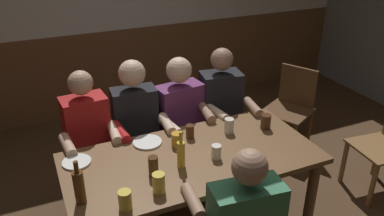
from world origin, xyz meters
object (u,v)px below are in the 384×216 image
Objects in this scene: chair_empty_far_end at (291,106)px; person_0 at (90,138)px; person_2 at (184,118)px; pint_glass_0 at (190,131)px; dining_table at (192,167)px; person_1 at (137,126)px; plate_1 at (77,162)px; pint_glass_2 at (159,183)px; pint_glass_1 at (125,200)px; plate_0 at (147,142)px; pint_glass_4 at (177,140)px; pint_glass_5 at (229,126)px; bottle_1 at (79,186)px; pint_glass_7 at (153,166)px; pint_glass_6 at (266,122)px; bottle_0 at (181,153)px; person_3 at (223,108)px; pint_glass_3 at (216,152)px.

person_0 is at bearing 65.60° from chair_empty_far_end.
person_2 reaches higher than pint_glass_0.
person_1 is at bearing 107.78° from dining_table.
pint_glass_2 reaches higher than plate_1.
pint_glass_1 is at bearing 86.54° from person_0.
person_2 is 5.51× the size of plate_0.
pint_glass_5 is (0.46, 0.02, 0.01)m from pint_glass_4.
person_2 is 1.36m from bottle_1.
plate_0 is at bearing 61.89° from pint_glass_1.
person_1 is 0.79m from pint_glass_7.
pint_glass_6 is (0.71, 0.13, 0.16)m from dining_table.
bottle_0 is at bearing 118.67° from person_0.
bottle_1 reaches higher than pint_glass_5.
person_3 is at bearing 37.18° from pint_glass_4.
pint_glass_4 is (0.54, 0.53, -0.01)m from pint_glass_1.
plate_1 is at bearing 14.54° from person_2.
plate_1 is at bearing 175.46° from pint_glass_6.
pint_glass_7 is (0.26, 0.25, 0.01)m from pint_glass_1.
person_1 is 11.62× the size of pint_glass_0.
pint_glass_7 is (0.28, -0.77, 0.14)m from person_0.
person_3 is at bearing 58.92° from pint_glass_3.
plate_1 is at bearing 162.08° from dining_table.
pint_glass_3 is at bearing 1.64° from pint_glass_7.
person_1 is 0.78m from pint_glass_5.
pint_glass_4 is (-0.66, -0.50, 0.10)m from person_3.
pint_glass_5 is at bearing 47.78° from pint_glass_3.
pint_glass_2 reaches higher than pint_glass_1.
person_1 is 1.01× the size of person_3.
person_3 is at bearing 40.61° from pint_glass_1.
pint_glass_5 reaches higher than plate_0.
plate_1 is 1.90× the size of pint_glass_4.
pint_glass_1 is (-1.20, -1.03, 0.11)m from person_3.
pint_glass_1 is at bearing -118.11° from plate_0.
person_3 reaches higher than pint_glass_1.
pint_glass_0 is (-1.40, -0.54, 0.31)m from chair_empty_far_end.
pint_glass_5 and pint_glass_6 have the same top height.
person_1 is (-0.21, 0.66, 0.06)m from dining_table.
pint_glass_6 is (0.92, -0.53, 0.10)m from person_1.
person_2 is 1.30m from chair_empty_far_end.
pint_glass_3 is 0.99× the size of pint_glass_4.
pint_glass_6 is at bearing 124.41° from person_2.
pint_glass_7 is at bearing 85.89° from person_1.
person_1 is 1.06m from bottle_1.
person_0 is 0.75m from pint_glass_4.
pint_glass_1 is at bearing -160.55° from pint_glass_3.
plate_0 is (0.37, -0.36, 0.07)m from person_0.
pint_glass_6 is 0.84× the size of pint_glass_7.
pint_glass_4 is (0.07, 0.26, -0.05)m from bottle_0.
bottle_0 is 0.27m from pint_glass_3.
bottle_0 is 0.54m from pint_glass_1.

